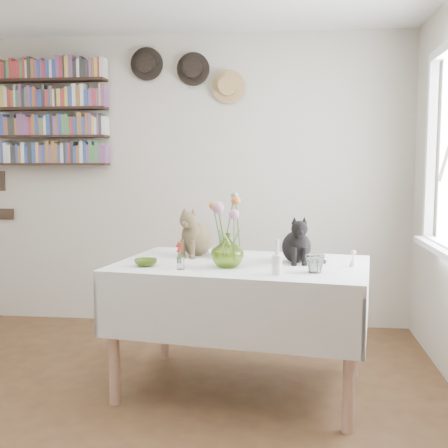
# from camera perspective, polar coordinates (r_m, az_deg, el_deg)

# --- Properties ---
(room) EXTENTS (4.08, 4.58, 2.58)m
(room) POSITION_cam_1_polar(r_m,az_deg,el_deg) (2.75, -13.94, 2.75)
(room) COLOR brown
(room) RESTS_ON ground
(dining_table) EXTENTS (1.63, 1.18, 0.80)m
(dining_table) POSITION_cam_1_polar(r_m,az_deg,el_deg) (3.47, 1.84, -7.17)
(dining_table) COLOR white
(dining_table) RESTS_ON room
(tabby_cat) EXTENTS (0.29, 0.33, 0.33)m
(tabby_cat) POSITION_cam_1_polar(r_m,az_deg,el_deg) (3.68, -2.79, -0.68)
(tabby_cat) COLOR brown
(tabby_cat) RESTS_ON dining_table
(black_cat) EXTENTS (0.23, 0.27, 0.29)m
(black_cat) POSITION_cam_1_polar(r_m,az_deg,el_deg) (3.46, 7.37, -1.46)
(black_cat) COLOR black
(black_cat) RESTS_ON dining_table
(flower_vase) EXTENTS (0.26, 0.26, 0.20)m
(flower_vase) POSITION_cam_1_polar(r_m,az_deg,el_deg) (3.27, 0.36, -2.68)
(flower_vase) COLOR #98BD43
(flower_vase) RESTS_ON dining_table
(green_bowl) EXTENTS (0.18, 0.18, 0.04)m
(green_bowl) POSITION_cam_1_polar(r_m,az_deg,el_deg) (3.35, -7.95, -3.90)
(green_bowl) COLOR #98BD43
(green_bowl) RESTS_ON dining_table
(drinking_glass) EXTENTS (0.13, 0.13, 0.10)m
(drinking_glass) POSITION_cam_1_polar(r_m,az_deg,el_deg) (3.15, 9.22, -4.00)
(drinking_glass) COLOR white
(drinking_glass) RESTS_ON dining_table
(candlestick) EXTENTS (0.05, 0.05, 0.19)m
(candlestick) POSITION_cam_1_polar(r_m,az_deg,el_deg) (3.07, 5.41, -3.96)
(candlestick) COLOR white
(candlestick) RESTS_ON dining_table
(berry_jar) EXTENTS (0.04, 0.04, 0.18)m
(berry_jar) POSITION_cam_1_polar(r_m,az_deg,el_deg) (3.22, -4.44, -3.22)
(berry_jar) COLOR white
(berry_jar) RESTS_ON dining_table
(porcelain_figurine) EXTENTS (0.05, 0.05, 0.10)m
(porcelain_figurine) POSITION_cam_1_polar(r_m,az_deg,el_deg) (3.38, 13.00, -3.53)
(porcelain_figurine) COLOR white
(porcelain_figurine) RESTS_ON dining_table
(flower_bouquet) EXTENTS (0.17, 0.12, 0.39)m
(flower_bouquet) POSITION_cam_1_polar(r_m,az_deg,el_deg) (3.26, 0.40, 1.57)
(flower_bouquet) COLOR #4C7233
(flower_bouquet) RESTS_ON flower_vase
(bookshelf_unit) EXTENTS (1.00, 0.16, 0.91)m
(bookshelf_unit) POSITION_cam_1_polar(r_m,az_deg,el_deg) (5.18, -17.23, 10.72)
(bookshelf_unit) COLOR black
(bookshelf_unit) RESTS_ON room
(wall_hats) EXTENTS (0.98, 0.09, 0.48)m
(wall_hats) POSITION_cam_1_polar(r_m,az_deg,el_deg) (4.90, -3.59, 15.09)
(wall_hats) COLOR black
(wall_hats) RESTS_ON room
(wall_art_plaques) EXTENTS (0.21, 0.02, 0.44)m
(wall_art_plaques) POSITION_cam_1_polar(r_m,az_deg,el_deg) (5.47, -21.78, 2.77)
(wall_art_plaques) COLOR #38281E
(wall_art_plaques) RESTS_ON room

